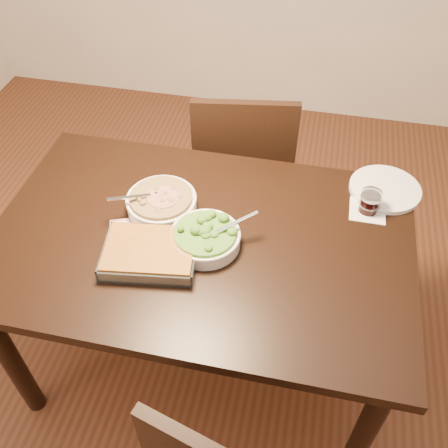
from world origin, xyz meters
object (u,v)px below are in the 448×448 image
stew_bowl (162,202)px  baking_dish (150,253)px  chair_far (243,166)px  broccoli_bowl (205,237)px  dinner_plate (385,189)px  table (201,255)px  wine_tumbler (370,201)px

stew_bowl → baking_dish: bearing=-82.3°
stew_bowl → chair_far: 0.67m
stew_bowl → broccoli_bowl: (0.19, -0.13, -0.00)m
dinner_plate → chair_far: bearing=150.9°
broccoli_bowl → baking_dish: (-0.16, -0.10, -0.01)m
chair_far → stew_bowl: bearing=63.2°
broccoli_bowl → baking_dish: broccoli_bowl is taller
broccoli_bowl → dinner_plate: 0.70m
table → stew_bowl: 0.23m
dinner_plate → chair_far: (-0.57, 0.32, -0.24)m
table → wine_tumbler: size_ratio=17.08×
table → broccoli_bowl: size_ratio=5.77×
table → dinner_plate: (0.60, 0.36, 0.10)m
stew_bowl → wine_tumbler: stew_bowl is taller
broccoli_bowl → stew_bowl: bearing=145.6°
stew_bowl → broccoli_bowl: stew_bowl is taller
broccoli_bowl → wine_tumbler: size_ratio=2.96×
baking_dish → dinner_plate: (0.73, 0.49, -0.02)m
stew_bowl → chair_far: size_ratio=0.27×
table → broccoli_bowl: broccoli_bowl is taller
dinner_plate → chair_far: chair_far is taller
baking_dish → chair_far: chair_far is taller
stew_bowl → table: bearing=-31.3°
stew_bowl → chair_far: chair_far is taller
stew_bowl → wine_tumbler: (0.70, 0.14, 0.01)m
table → chair_far: bearing=87.9°
dinner_plate → chair_far: 0.70m
broccoli_bowl → wine_tumbler: bearing=27.6°
stew_bowl → dinner_plate: size_ratio=0.96×
stew_bowl → wine_tumbler: size_ratio=2.98×
chair_far → table: bearing=78.9°
dinner_plate → wine_tumbler: bearing=-116.5°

